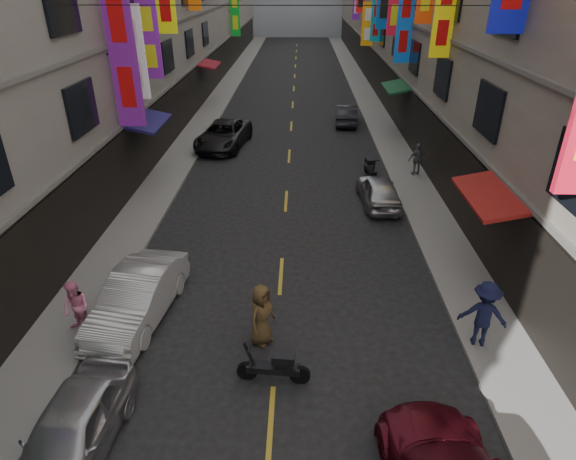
# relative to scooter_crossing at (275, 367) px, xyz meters

# --- Properties ---
(sidewalk_left) EXTENTS (2.00, 90.00, 0.12)m
(sidewalk_left) POSITION_rel_scooter_crossing_xyz_m (-6.03, 28.69, -0.38)
(sidewalk_left) COLOR slate
(sidewalk_left) RESTS_ON ground
(sidewalk_right) EXTENTS (2.00, 90.00, 0.12)m
(sidewalk_right) POSITION_rel_scooter_crossing_xyz_m (5.97, 28.69, -0.38)
(sidewalk_right) COLOR slate
(sidewalk_right) RESTS_ON ground
(street_awnings) EXTENTS (13.99, 35.20, 0.41)m
(street_awnings) POSITION_rel_scooter_crossing_xyz_m (-1.29, 12.69, 2.56)
(street_awnings) COLOR #144E2A
(street_awnings) RESTS_ON ground
(lane_markings) EXTENTS (0.12, 80.20, 0.01)m
(lane_markings) POSITION_rel_scooter_crossing_xyz_m (-0.03, 25.69, -0.44)
(lane_markings) COLOR gold
(lane_markings) RESTS_ON ground
(scooter_crossing) EXTENTS (1.80, 0.50, 1.14)m
(scooter_crossing) POSITION_rel_scooter_crossing_xyz_m (0.00, 0.00, 0.00)
(scooter_crossing) COLOR black
(scooter_crossing) RESTS_ON ground
(scooter_far_right) EXTENTS (0.58, 1.80, 1.14)m
(scooter_far_right) POSITION_rel_scooter_crossing_xyz_m (4.03, 13.68, 0.00)
(scooter_far_right) COLOR black
(scooter_far_right) RESTS_ON ground
(car_left_near) EXTENTS (1.81, 3.98, 1.32)m
(car_left_near) POSITION_rel_scooter_crossing_xyz_m (-4.01, -2.16, 0.22)
(car_left_near) COLOR silver
(car_left_near) RESTS_ON ground
(car_left_mid) EXTENTS (2.10, 4.52, 1.44)m
(car_left_mid) POSITION_rel_scooter_crossing_xyz_m (-4.03, 2.41, 0.28)
(car_left_mid) COLOR silver
(car_left_mid) RESTS_ON ground
(car_left_far) EXTENTS (3.09, 5.45, 1.43)m
(car_left_far) POSITION_rel_scooter_crossing_xyz_m (-3.85, 18.25, 0.27)
(car_left_far) COLOR black
(car_left_far) RESTS_ON ground
(car_right_mid) EXTENTS (1.70, 3.77, 1.26)m
(car_right_mid) POSITION_rel_scooter_crossing_xyz_m (3.97, 10.48, 0.19)
(car_right_mid) COLOR #B2B1B6
(car_right_mid) RESTS_ON ground
(car_right_far) EXTENTS (1.66, 3.95, 1.27)m
(car_right_far) POSITION_rel_scooter_crossing_xyz_m (3.66, 23.34, 0.19)
(car_right_far) COLOR #25252C
(car_right_far) RESTS_ON ground
(pedestrian_lfar) EXTENTS (0.92, 0.80, 1.58)m
(pedestrian_lfar) POSITION_rel_scooter_crossing_xyz_m (-5.43, 1.59, 0.47)
(pedestrian_lfar) COLOR pink
(pedestrian_lfar) RESTS_ON sidewalk_left
(pedestrian_rnear) EXTENTS (1.35, 0.94, 1.89)m
(pedestrian_rnear) POSITION_rel_scooter_crossing_xyz_m (5.37, 1.39, 0.62)
(pedestrian_rnear) COLOR black
(pedestrian_rnear) RESTS_ON sidewalk_right
(pedestrian_rfar) EXTENTS (1.03, 0.74, 1.59)m
(pedestrian_rfar) POSITION_rel_scooter_crossing_xyz_m (6.30, 13.74, 0.47)
(pedestrian_rfar) COLOR #5D5D60
(pedestrian_rfar) RESTS_ON sidewalk_right
(pedestrian_crossing) EXTENTS (0.97, 1.06, 1.79)m
(pedestrian_crossing) POSITION_rel_scooter_crossing_xyz_m (-0.41, 1.43, 0.45)
(pedestrian_crossing) COLOR #513C20
(pedestrian_crossing) RESTS_ON ground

